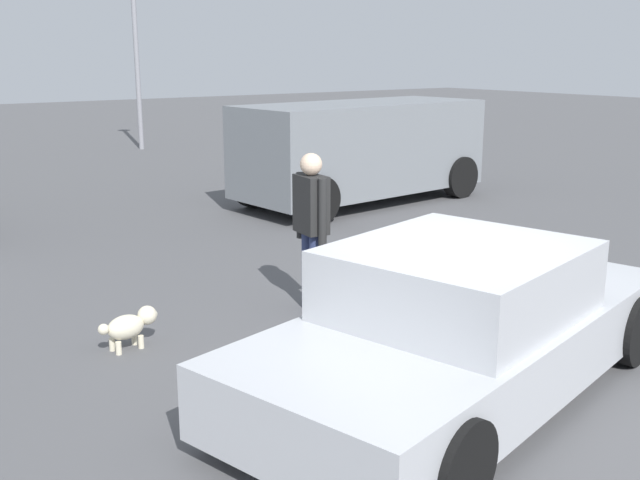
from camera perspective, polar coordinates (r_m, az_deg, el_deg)
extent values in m
plane|color=#515154|center=(6.51, 9.56, -11.22)|extent=(80.00, 80.00, 0.00)
cube|color=#B7BABF|center=(6.35, 10.66, -7.62)|extent=(4.74, 2.83, 0.56)
cube|color=#B7BABF|center=(6.08, 10.43, -2.99)|extent=(2.21, 2.07, 0.56)
cube|color=slate|center=(6.83, 14.16, -1.30)|extent=(0.43, 1.51, 0.47)
cube|color=slate|center=(5.37, 5.65, -5.12)|extent=(0.43, 1.51, 0.47)
cylinder|color=black|center=(8.03, 10.78, -3.88)|extent=(0.67, 0.37, 0.64)
cylinder|color=black|center=(7.39, 22.41, -6.31)|extent=(0.67, 0.37, 0.64)
cylinder|color=black|center=(5.76, -4.79, -11.03)|extent=(0.67, 0.37, 0.64)
cylinder|color=black|center=(4.83, 10.33, -16.50)|extent=(0.67, 0.37, 0.64)
ellipsoid|color=beige|center=(7.41, -14.50, -6.41)|extent=(0.39, 0.27, 0.23)
sphere|color=beige|center=(7.49, -12.95, -5.57)|extent=(0.19, 0.19, 0.19)
sphere|color=beige|center=(7.52, -12.51, -5.50)|extent=(0.08, 0.08, 0.08)
cylinder|color=beige|center=(7.57, -13.87, -7.23)|extent=(0.06, 0.06, 0.13)
cylinder|color=beige|center=(7.46, -13.40, -7.51)|extent=(0.06, 0.06, 0.13)
cylinder|color=beige|center=(7.47, -15.46, -7.62)|extent=(0.06, 0.06, 0.13)
cylinder|color=beige|center=(7.36, -15.00, -7.92)|extent=(0.06, 0.06, 0.13)
sphere|color=beige|center=(7.30, -16.07, -6.52)|extent=(0.10, 0.10, 0.10)
cube|color=gray|center=(14.11, 3.12, 7.06)|extent=(4.97, 2.29, 1.62)
cube|color=slate|center=(12.57, -4.81, 7.81)|extent=(0.18, 1.60, 0.65)
cylinder|color=black|center=(12.36, -0.18, 3.05)|extent=(0.82, 0.32, 0.80)
cylinder|color=black|center=(13.75, -5.00, 4.11)|extent=(0.82, 0.32, 0.80)
cylinder|color=black|center=(14.92, 10.55, 4.71)|extent=(0.82, 0.32, 0.80)
cylinder|color=black|center=(16.09, 5.61, 5.55)|extent=(0.82, 0.32, 0.80)
cylinder|color=navy|center=(8.12, -0.36, -2.55)|extent=(0.13, 0.13, 0.87)
cylinder|color=navy|center=(8.26, -0.95, -2.26)|extent=(0.13, 0.13, 0.87)
cube|color=#262626|center=(8.01, -0.67, 2.72)|extent=(0.28, 0.42, 0.62)
cylinder|color=#262626|center=(7.82, 0.19, 2.03)|extent=(0.09, 0.09, 0.73)
cylinder|color=#262626|center=(8.23, -1.49, 2.63)|extent=(0.09, 0.09, 0.73)
sphere|color=beige|center=(7.94, -0.68, 5.75)|extent=(0.24, 0.24, 0.24)
cylinder|color=gray|center=(22.63, -13.72, 13.36)|extent=(0.14, 0.14, 5.29)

